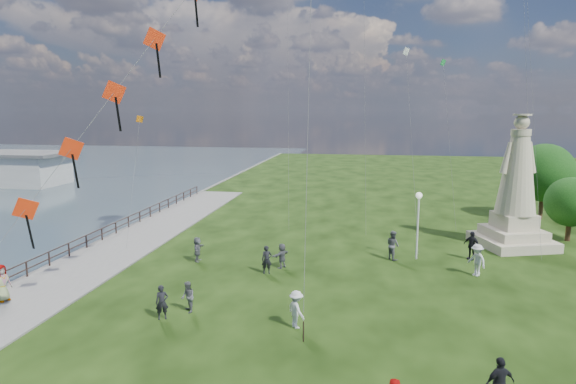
% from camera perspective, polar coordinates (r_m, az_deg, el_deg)
% --- Properties ---
extents(waterfront, '(200.00, 200.00, 1.51)m').
position_cam_1_polar(waterfront, '(32.17, -25.87, -8.80)').
color(waterfront, '#34464E').
rests_on(waterfront, ground).
extents(statue, '(5.79, 5.79, 9.34)m').
position_cam_1_polar(statue, '(37.41, 25.38, -0.60)').
color(statue, '#B7AE8A').
rests_on(statue, ground).
extents(lamppost, '(0.41, 0.41, 4.42)m').
position_cam_1_polar(lamppost, '(32.03, 15.19, -2.20)').
color(lamppost, silver).
rests_on(lamppost, ground).
extents(tree_row, '(7.57, 14.98, 6.72)m').
position_cam_1_polar(tree_row, '(45.04, 29.77, 0.81)').
color(tree_row, '#382314').
rests_on(tree_row, ground).
extents(person_0, '(0.70, 0.61, 1.62)m').
position_cam_1_polar(person_0, '(23.59, -14.71, -12.53)').
color(person_0, black).
rests_on(person_0, ground).
extents(person_1, '(0.79, 0.86, 1.51)m').
position_cam_1_polar(person_1, '(24.06, -11.79, -12.09)').
color(person_1, '#595960').
rests_on(person_1, ground).
extents(person_2, '(1.16, 1.21, 1.71)m').
position_cam_1_polar(person_2, '(22.00, 0.99, -13.74)').
color(person_2, silver).
rests_on(person_2, ground).
extents(person_3, '(1.17, 0.90, 1.78)m').
position_cam_1_polar(person_3, '(18.07, 23.81, -20.02)').
color(person_3, black).
rests_on(person_3, ground).
extents(person_5, '(0.78, 1.54, 1.61)m').
position_cam_1_polar(person_5, '(31.55, -10.68, -6.67)').
color(person_5, '#595960').
rests_on(person_5, ground).
extents(person_6, '(0.70, 0.55, 1.68)m').
position_cam_1_polar(person_6, '(28.80, -2.54, -8.02)').
color(person_6, black).
rests_on(person_6, ground).
extents(person_7, '(1.01, 1.08, 1.90)m').
position_cam_1_polar(person_7, '(32.10, 12.32, -6.17)').
color(person_7, '#595960').
rests_on(person_7, ground).
extents(person_8, '(1.21, 1.37, 1.90)m').
position_cam_1_polar(person_8, '(30.45, 21.48, -7.51)').
color(person_8, silver).
rests_on(person_8, ground).
extents(person_9, '(1.19, 1.16, 1.88)m').
position_cam_1_polar(person_9, '(33.55, 20.92, -5.93)').
color(person_9, black).
rests_on(person_9, ground).
extents(person_10, '(0.79, 1.04, 1.90)m').
position_cam_1_polar(person_10, '(28.46, -30.80, -9.43)').
color(person_10, '#595960').
rests_on(person_10, ground).
extents(person_11, '(1.24, 1.55, 1.54)m').
position_cam_1_polar(person_11, '(29.79, -0.73, -7.55)').
color(person_11, '#595960').
rests_on(person_11, ground).
extents(red_kite_train, '(10.10, 9.35, 18.00)m').
position_cam_1_polar(red_kite_train, '(22.88, -18.12, 13.14)').
color(red_kite_train, black).
rests_on(red_kite_train, ground).
extents(small_kites, '(29.14, 14.31, 27.71)m').
position_cam_1_polar(small_kites, '(39.11, 11.51, 18.00)').
color(small_kites, silver).
rests_on(small_kites, ground).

